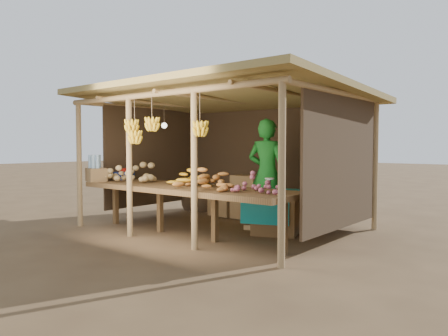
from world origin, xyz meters
The scene contains 13 objects.
ground centered at (0.00, 0.00, 0.00)m, with size 60.00×60.00×0.00m, color brown.
stall_structure centered at (0.00, 0.04, 1.92)m, with size 4.70×3.50×2.43m.
counter centered at (0.00, -0.95, 0.74)m, with size 3.90×1.05×0.80m.
potato_heap centered at (-1.41, -0.91, 0.99)m, with size 1.14×0.69×0.37m, color tan, non-canonical shape.
sweet_potato_heap centered at (0.50, -0.98, 0.98)m, with size 0.96×0.58×0.36m, color #C27A32, non-canonical shape.
onion_heap centered at (1.46, -1.01, 0.98)m, with size 0.73×0.44×0.35m, color #AE5466, non-canonical shape.
banana_pile centered at (-0.10, -0.75, 0.98)m, with size 0.68×0.41×0.35m, color gold, non-canonical shape.
tomato_basin centered at (-1.90, -0.67, 0.89)m, with size 0.40×0.40×0.21m.
bottle_box centered at (-1.90, -1.29, 0.98)m, with size 0.45×0.40×0.48m.
vendor centered at (0.57, 0.48, 0.95)m, with size 0.69×0.45×1.90m, color #1B7C24.
tarp_crate centered at (0.98, 0.13, 0.38)m, with size 0.97×0.91×0.93m.
carton_stack centered at (-0.39, 0.95, 0.37)m, with size 1.11×0.42×0.85m.
burlap_sacks centered at (-1.75, 1.20, 0.25)m, with size 0.82×0.43×0.58m.
Camera 1 is at (4.80, -5.86, 1.45)m, focal length 35.00 mm.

